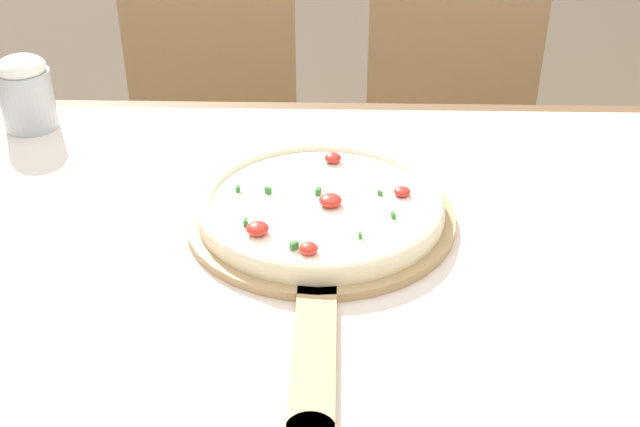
{
  "coord_description": "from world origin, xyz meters",
  "views": [
    {
      "loc": [
        0.03,
        -0.82,
        1.34
      ],
      "look_at": [
        0.01,
        0.04,
        0.81
      ],
      "focal_mm": 45.0,
      "sensor_mm": 36.0,
      "label": 1
    }
  ],
  "objects_px": {
    "chair_left": "(213,156)",
    "flour_cup": "(26,92)",
    "chair_right": "(447,159)",
    "pizza_peel": "(320,228)",
    "pizza": "(321,205)"
  },
  "relations": [
    {
      "from": "chair_right",
      "to": "pizza",
      "type": "bearing_deg",
      "value": -105.12
    },
    {
      "from": "pizza",
      "to": "chair_right",
      "type": "xyz_separation_m",
      "value": [
        0.27,
        0.72,
        -0.3
      ]
    },
    {
      "from": "pizza",
      "to": "pizza_peel",
      "type": "bearing_deg",
      "value": -89.92
    },
    {
      "from": "chair_left",
      "to": "flour_cup",
      "type": "bearing_deg",
      "value": -117.35
    },
    {
      "from": "pizza",
      "to": "chair_right",
      "type": "height_order",
      "value": "chair_right"
    },
    {
      "from": "pizza",
      "to": "chair_right",
      "type": "bearing_deg",
      "value": 69.6
    },
    {
      "from": "pizza",
      "to": "chair_left",
      "type": "xyz_separation_m",
      "value": [
        -0.26,
        0.72,
        -0.3
      ]
    },
    {
      "from": "chair_left",
      "to": "chair_right",
      "type": "distance_m",
      "value": 0.53
    },
    {
      "from": "pizza_peel",
      "to": "chair_right",
      "type": "relative_size",
      "value": 0.66
    },
    {
      "from": "flour_cup",
      "to": "pizza",
      "type": "bearing_deg",
      "value": -30.28
    },
    {
      "from": "chair_right",
      "to": "pizza_peel",
      "type": "bearing_deg",
      "value": -104.45
    },
    {
      "from": "pizza_peel",
      "to": "chair_right",
      "type": "height_order",
      "value": "chair_right"
    },
    {
      "from": "pizza_peel",
      "to": "flour_cup",
      "type": "xyz_separation_m",
      "value": [
        -0.47,
        0.3,
        0.06
      ]
    },
    {
      "from": "pizza",
      "to": "flour_cup",
      "type": "height_order",
      "value": "flour_cup"
    },
    {
      "from": "pizza_peel",
      "to": "chair_left",
      "type": "height_order",
      "value": "chair_left"
    }
  ]
}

